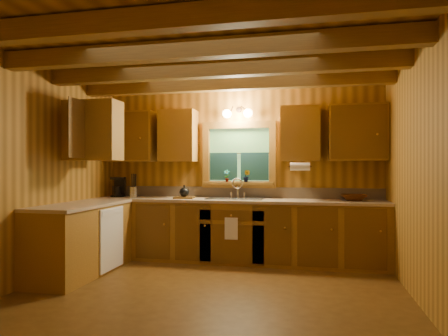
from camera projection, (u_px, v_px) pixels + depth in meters
room at (208, 173)px, 4.23m from camera, size 4.20×4.20×4.20m
ceiling_beams at (208, 60)px, 4.23m from camera, size 4.20×2.54×0.18m
base_cabinets at (197, 234)px, 5.59m from camera, size 4.20×2.22×0.86m
countertop at (198, 202)px, 5.60m from camera, size 4.20×2.24×0.04m
backsplash at (239, 192)px, 6.07m from camera, size 4.20×0.02×0.16m
dishwasher_panel at (112, 239)px, 5.21m from camera, size 0.02×0.60×0.80m
upper_cabinets at (195, 134)px, 5.74m from camera, size 4.19×1.77×0.78m
window at (239, 156)px, 6.06m from camera, size 1.12×0.08×1.00m
window_sill at (238, 183)px, 6.01m from camera, size 1.06×0.14×0.04m
wall_sconce at (237, 113)px, 5.94m from camera, size 0.45×0.21×0.17m
paper_towel_roll at (300, 167)px, 5.53m from camera, size 0.27×0.11×0.11m
dish_towel at (231, 229)px, 5.47m from camera, size 0.18×0.01×0.30m
sink at (236, 202)px, 5.80m from camera, size 0.82×0.48×0.43m
coffee_maker at (119, 187)px, 6.26m from camera, size 0.17×0.22×0.31m
utensil_crock at (133, 191)px, 6.13m from camera, size 0.13×0.13×0.36m
cutting_board at (184, 198)px, 5.88m from camera, size 0.31×0.24×0.03m
teakettle at (184, 192)px, 5.88m from camera, size 0.14×0.14×0.17m
wicker_basket at (354, 198)px, 5.50m from camera, size 0.37×0.37×0.09m
potted_plant_left at (227, 176)px, 6.02m from camera, size 0.10×0.07×0.19m
potted_plant_right at (247, 176)px, 5.95m from camera, size 0.11×0.10×0.18m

